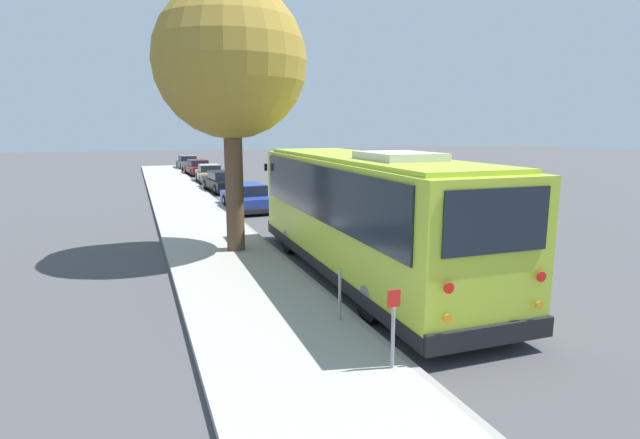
# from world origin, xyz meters

# --- Properties ---
(ground_plane) EXTENTS (160.00, 160.00, 0.00)m
(ground_plane) POSITION_xyz_m (0.00, 0.00, 0.00)
(ground_plane) COLOR #474749
(sidewalk_slab) EXTENTS (80.00, 3.15, 0.15)m
(sidewalk_slab) POSITION_xyz_m (0.00, 3.57, 0.07)
(sidewalk_slab) COLOR #A3A099
(sidewalk_slab) RESTS_ON ground
(curb_strip) EXTENTS (80.00, 0.14, 0.15)m
(curb_strip) POSITION_xyz_m (0.00, 1.93, 0.07)
(curb_strip) COLOR gray
(curb_strip) RESTS_ON ground
(shuttle_bus) EXTENTS (10.64, 2.79, 3.36)m
(shuttle_bus) POSITION_xyz_m (-1.31, 0.40, 1.80)
(shuttle_bus) COLOR #ADC633
(shuttle_bus) RESTS_ON ground
(parked_sedan_blue) EXTENTS (4.49, 1.87, 1.26)m
(parked_sedan_blue) POSITION_xyz_m (10.56, 0.89, 0.58)
(parked_sedan_blue) COLOR navy
(parked_sedan_blue) RESTS_ON ground
(parked_sedan_black) EXTENTS (4.78, 1.97, 1.27)m
(parked_sedan_black) POSITION_xyz_m (18.07, 0.79, 0.59)
(parked_sedan_black) COLOR black
(parked_sedan_black) RESTS_ON ground
(parked_sedan_tan) EXTENTS (4.21, 1.76, 1.28)m
(parked_sedan_tan) POSITION_xyz_m (23.94, 0.75, 0.59)
(parked_sedan_tan) COLOR tan
(parked_sedan_tan) RESTS_ON ground
(parked_sedan_maroon) EXTENTS (4.75, 1.93, 1.26)m
(parked_sedan_maroon) POSITION_xyz_m (30.23, 0.81, 0.58)
(parked_sedan_maroon) COLOR maroon
(parked_sedan_maroon) RESTS_ON ground
(parked_sedan_gray) EXTENTS (4.46, 1.84, 1.30)m
(parked_sedan_gray) POSITION_xyz_m (36.46, 1.01, 0.60)
(parked_sedan_gray) COLOR slate
(parked_sedan_gray) RESTS_ON ground
(street_tree) EXTENTS (4.48, 4.48, 8.56)m
(street_tree) POSITION_xyz_m (2.34, 3.06, 6.06)
(street_tree) COLOR brown
(street_tree) RESTS_ON sidewalk_slab
(sign_post_near) EXTENTS (0.06, 0.22, 1.28)m
(sign_post_near) POSITION_xyz_m (-6.40, 2.28, 0.81)
(sign_post_near) COLOR gray
(sign_post_near) RESTS_ON sidewalk_slab
(sign_post_far) EXTENTS (0.06, 0.06, 1.04)m
(sign_post_far) POSITION_xyz_m (-4.25, 2.28, 0.67)
(sign_post_far) COLOR gray
(sign_post_far) RESTS_ON sidewalk_slab
(lane_stripe_mid) EXTENTS (2.40, 0.14, 0.01)m
(lane_stripe_mid) POSITION_xyz_m (-2.59, -3.05, 0.00)
(lane_stripe_mid) COLOR silver
(lane_stripe_mid) RESTS_ON ground
(lane_stripe_ahead) EXTENTS (2.40, 0.14, 0.01)m
(lane_stripe_ahead) POSITION_xyz_m (3.41, -3.05, 0.00)
(lane_stripe_ahead) COLOR silver
(lane_stripe_ahead) RESTS_ON ground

